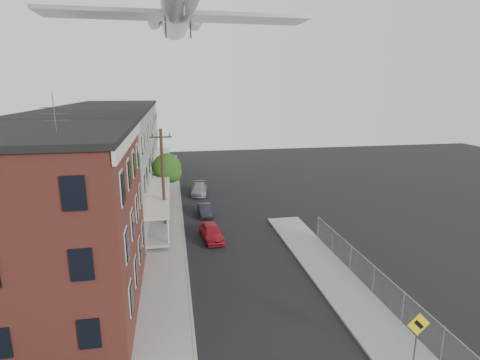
{
  "coord_description": "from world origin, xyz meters",
  "views": [
    {
      "loc": [
        -4.7,
        -13.77,
        12.36
      ],
      "look_at": [
        -0.79,
        7.6,
        6.95
      ],
      "focal_mm": 28.0,
      "sensor_mm": 36.0,
      "label": 1
    }
  ],
  "objects_px": {
    "car_far": "(199,189)",
    "airplane": "(178,8)",
    "warning_sign": "(417,331)",
    "utility_pole": "(163,179)",
    "car_mid": "(205,210)",
    "car_near": "(212,232)",
    "street_tree": "(168,169)"
  },
  "relations": [
    {
      "from": "car_near",
      "to": "warning_sign",
      "type": "bearing_deg",
      "value": -71.34
    },
    {
      "from": "street_tree",
      "to": "car_near",
      "type": "xyz_separation_m",
      "value": [
        3.47,
        -12.71,
        -2.77
      ]
    },
    {
      "from": "car_mid",
      "to": "airplane",
      "type": "bearing_deg",
      "value": 172.26
    },
    {
      "from": "car_near",
      "to": "utility_pole",
      "type": "bearing_deg",
      "value": 137.93
    },
    {
      "from": "car_far",
      "to": "warning_sign",
      "type": "bearing_deg",
      "value": -69.95
    },
    {
      "from": "utility_pole",
      "to": "car_mid",
      "type": "height_order",
      "value": "utility_pole"
    },
    {
      "from": "warning_sign",
      "to": "airplane",
      "type": "relative_size",
      "value": 0.11
    },
    {
      "from": "airplane",
      "to": "street_tree",
      "type": "bearing_deg",
      "value": 103.7
    },
    {
      "from": "car_near",
      "to": "car_far",
      "type": "bearing_deg",
      "value": 84.16
    },
    {
      "from": "street_tree",
      "to": "airplane",
      "type": "xyz_separation_m",
      "value": [
        1.54,
        -6.32,
        15.52
      ]
    },
    {
      "from": "utility_pole",
      "to": "car_mid",
      "type": "xyz_separation_m",
      "value": [
        3.8,
        3.41,
        -4.12
      ]
    },
    {
      "from": "warning_sign",
      "to": "car_far",
      "type": "relative_size",
      "value": 0.65
    },
    {
      "from": "warning_sign",
      "to": "utility_pole",
      "type": "height_order",
      "value": "utility_pole"
    },
    {
      "from": "warning_sign",
      "to": "car_near",
      "type": "bearing_deg",
      "value": 114.5
    },
    {
      "from": "car_near",
      "to": "car_mid",
      "type": "relative_size",
      "value": 1.19
    },
    {
      "from": "car_mid",
      "to": "car_far",
      "type": "bearing_deg",
      "value": 87.92
    },
    {
      "from": "utility_pole",
      "to": "airplane",
      "type": "xyz_separation_m",
      "value": [
        1.87,
        3.6,
        14.29
      ]
    },
    {
      "from": "airplane",
      "to": "car_far",
      "type": "bearing_deg",
      "value": 75.5
    },
    {
      "from": "car_near",
      "to": "car_far",
      "type": "relative_size",
      "value": 0.93
    },
    {
      "from": "car_near",
      "to": "car_mid",
      "type": "distance_m",
      "value": 6.19
    },
    {
      "from": "utility_pole",
      "to": "airplane",
      "type": "bearing_deg",
      "value": 62.56
    },
    {
      "from": "warning_sign",
      "to": "car_far",
      "type": "distance_m",
      "value": 31.01
    },
    {
      "from": "car_mid",
      "to": "car_far",
      "type": "xyz_separation_m",
      "value": [
        -0.0,
        7.66,
        0.07
      ]
    },
    {
      "from": "utility_pole",
      "to": "car_far",
      "type": "height_order",
      "value": "utility_pole"
    },
    {
      "from": "car_far",
      "to": "car_mid",
      "type": "bearing_deg",
      "value": -83.77
    },
    {
      "from": "car_far",
      "to": "airplane",
      "type": "xyz_separation_m",
      "value": [
        -1.93,
        -7.47,
        18.34
      ]
    },
    {
      "from": "warning_sign",
      "to": "car_mid",
      "type": "relative_size",
      "value": 0.83
    },
    {
      "from": "car_far",
      "to": "car_near",
      "type": "bearing_deg",
      "value": -83.77
    },
    {
      "from": "street_tree",
      "to": "car_far",
      "type": "relative_size",
      "value": 1.21
    },
    {
      "from": "warning_sign",
      "to": "utility_pole",
      "type": "relative_size",
      "value": 0.31
    },
    {
      "from": "warning_sign",
      "to": "car_near",
      "type": "distance_m",
      "value": 17.89
    },
    {
      "from": "car_near",
      "to": "airplane",
      "type": "xyz_separation_m",
      "value": [
        -1.93,
        6.38,
        18.28
      ]
    }
  ]
}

